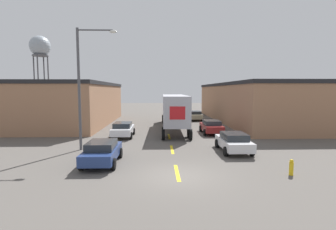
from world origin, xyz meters
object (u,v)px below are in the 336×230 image
at_px(parked_car_left_near, 102,152).
at_px(parked_car_right_near, 234,142).
at_px(parked_car_right_far, 195,115).
at_px(street_lamp, 83,80).
at_px(water_tower, 40,48).
at_px(fire_hydrant, 291,167).
at_px(parked_car_left_far, 123,129).
at_px(semi_truck, 174,109).
at_px(parked_car_right_mid, 211,126).

relative_size(parked_car_left_near, parked_car_right_near, 1.00).
bearing_deg(parked_car_right_far, parked_car_right_near, -90.00).
xyz_separation_m(parked_car_right_far, street_lamp, (-11.00, -19.30, 4.45)).
distance_m(water_tower, fire_hydrant, 58.37).
height_order(parked_car_right_far, water_tower, water_tower).
bearing_deg(water_tower, parked_car_left_near, -62.67).
xyz_separation_m(parked_car_left_near, parked_car_right_near, (8.91, 2.80, 0.00)).
bearing_deg(parked_car_right_near, parked_car_left_near, -162.55).
bearing_deg(parked_car_right_near, fire_hydrant, -74.07).
xyz_separation_m(parked_car_left_far, fire_hydrant, (10.45, -11.89, -0.32)).
distance_m(semi_truck, parked_car_right_mid, 5.23).
height_order(parked_car_right_mid, parked_car_left_near, same).
bearing_deg(parked_car_left_far, parked_car_left_near, -90.00).
xyz_separation_m(semi_truck, parked_car_left_near, (-5.18, -14.18, -1.61)).
height_order(parked_car_right_far, fire_hydrant, parked_car_right_far).
height_order(parked_car_right_mid, fire_hydrant, parked_car_right_mid).
bearing_deg(parked_car_right_mid, water_tower, 133.83).
bearing_deg(fire_hydrant, parked_car_right_far, 93.42).
bearing_deg(semi_truck, water_tower, 134.07).
bearing_deg(semi_truck, fire_hydrant, -71.74).
height_order(parked_car_left_far, fire_hydrant, parked_car_left_far).
relative_size(semi_truck, fire_hydrant, 18.20).
bearing_deg(fire_hydrant, parked_car_right_near, 105.93).
height_order(parked_car_right_near, fire_hydrant, parked_car_right_near).
height_order(parked_car_left_near, street_lamp, street_lamp).
relative_size(parked_car_left_near, street_lamp, 0.48).
relative_size(water_tower, fire_hydrant, 19.10).
xyz_separation_m(parked_car_left_far, parked_car_right_near, (8.91, -6.51, 0.00)).
relative_size(water_tower, street_lamp, 1.82).
xyz_separation_m(parked_car_right_near, water_tower, (-31.48, 40.88, 13.01)).
xyz_separation_m(parked_car_left_near, street_lamp, (-2.09, 3.85, 4.45)).
xyz_separation_m(parked_car_right_near, street_lamp, (-11.00, 1.05, 4.45)).
bearing_deg(parked_car_right_near, semi_truck, 108.15).
bearing_deg(parked_car_right_mid, parked_car_left_far, -169.99).
xyz_separation_m(parked_car_left_far, water_tower, (-22.57, 34.37, 13.01)).
xyz_separation_m(parked_car_right_far, water_tower, (-31.48, 20.53, 13.01)).
bearing_deg(parked_car_left_far, parked_car_right_far, 57.22).
relative_size(parked_car_right_far, fire_hydrant, 4.98).
height_order(parked_car_left_near, parked_car_right_far, same).
relative_size(parked_car_right_near, water_tower, 0.26).
bearing_deg(parked_car_right_near, parked_car_right_mid, 90.00).
xyz_separation_m(parked_car_right_near, fire_hydrant, (1.54, -5.38, -0.32)).
height_order(parked_car_right_near, street_lamp, street_lamp).
height_order(semi_truck, parked_car_right_near, semi_truck).
bearing_deg(semi_truck, parked_car_right_far, 68.25).
relative_size(parked_car_left_near, parked_car_left_far, 1.00).
relative_size(parked_car_right_near, parked_car_right_far, 1.00).
height_order(semi_truck, parked_car_left_far, semi_truck).
relative_size(semi_truck, parked_car_left_far, 3.65).
bearing_deg(fire_hydrant, parked_car_left_far, 131.31).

